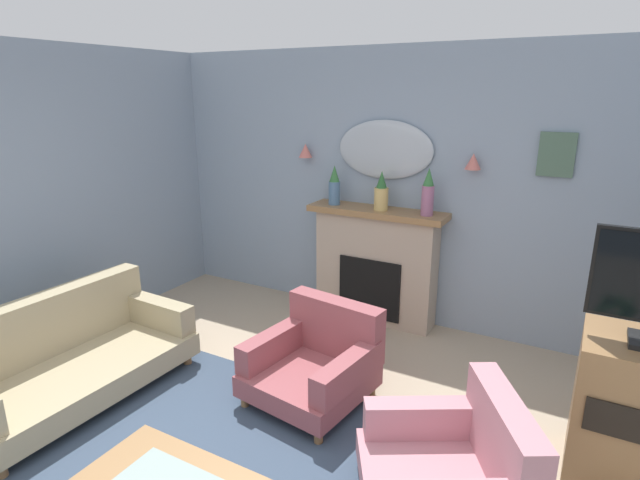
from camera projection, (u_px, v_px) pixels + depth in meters
wall_back at (406, 189)px, 4.89m from camera, size 6.22×0.10×2.66m
fireplace at (375, 266)px, 5.02m from camera, size 1.36×0.36×1.16m
mantel_vase_centre at (334, 186)px, 4.99m from camera, size 0.12×0.12×0.39m
mantel_vase_right at (381, 193)px, 4.76m from camera, size 0.13×0.13×0.37m
mantel_vase_left at (428, 193)px, 4.54m from camera, size 0.11×0.11×0.43m
wall_mirror at (385, 150)px, 4.81m from camera, size 0.96×0.06×0.56m
wall_sconce_left at (305, 151)px, 5.18m from camera, size 0.14×0.14×0.14m
wall_sconce_right at (473, 161)px, 4.39m from camera, size 0.14×0.14×0.14m
framed_picture at (557, 155)px, 4.12m from camera, size 0.28×0.03×0.36m
floral_couch at (67, 356)px, 3.82m from camera, size 0.92×1.74×0.76m
armchair_near_fireplace at (455, 468)px, 2.71m from camera, size 1.11×1.10×0.71m
armchair_by_coffee_table at (317, 360)px, 3.79m from camera, size 0.91×0.92×0.71m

